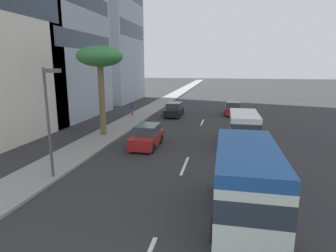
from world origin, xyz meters
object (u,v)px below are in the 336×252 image
at_px(van_third, 244,128).
at_px(palm_tree, 100,59).
at_px(pedestrian_near_lamp, 132,107).
at_px(street_lamp, 49,110).
at_px(car_fourth, 174,110).
at_px(car_fifth, 147,136).
at_px(car_second, 233,109).
at_px(minibus_lead, 246,180).

xyz_separation_m(van_third, palm_tree, (0.99, 11.58, 5.02)).
distance_m(pedestrian_near_lamp, street_lamp, 18.86).
relative_size(car_fourth, car_fifth, 1.09).
relative_size(car_fourth, pedestrian_near_lamp, 2.57).
bearing_deg(palm_tree, pedestrian_near_lamp, 3.18).
height_order(van_third, palm_tree, palm_tree).
relative_size(van_third, palm_tree, 0.64).
xyz_separation_m(car_fifth, pedestrian_near_lamp, (11.65, 5.05, 0.34)).
height_order(car_second, street_lamp, street_lamp).
relative_size(car_second, car_fifth, 1.03).
bearing_deg(van_third, pedestrian_near_lamp, 49.62).
xyz_separation_m(car_second, van_third, (-14.00, -0.41, 0.68)).
height_order(car_fifth, pedestrian_near_lamp, pedestrian_near_lamp).
bearing_deg(palm_tree, car_second, -40.65).
relative_size(car_fifth, palm_tree, 0.55).
distance_m(car_second, pedestrian_near_lamp, 12.26).
relative_size(pedestrian_near_lamp, street_lamp, 0.30).
height_order(car_second, palm_tree, palm_tree).
xyz_separation_m(palm_tree, street_lamp, (-9.29, -1.37, -2.72)).
relative_size(car_second, street_lamp, 0.73).
relative_size(minibus_lead, van_third, 1.27).
xyz_separation_m(pedestrian_near_lamp, street_lamp, (-18.58, -1.88, 2.65)).
distance_m(car_second, car_fourth, 7.26).
bearing_deg(street_lamp, car_fourth, -8.19).
bearing_deg(car_fifth, palm_tree, -117.52).
distance_m(van_third, pedestrian_near_lamp, 15.88).
relative_size(minibus_lead, car_fifth, 1.48).
xyz_separation_m(van_third, pedestrian_near_lamp, (10.29, 12.09, -0.35)).
bearing_deg(minibus_lead, car_second, -0.31).
distance_m(palm_tree, street_lamp, 9.77).
bearing_deg(car_second, pedestrian_near_lamp, 107.63).
xyz_separation_m(car_fourth, street_lamp, (-20.07, 2.89, 3.00)).
distance_m(minibus_lead, car_second, 24.42).
relative_size(minibus_lead, car_fourth, 1.35).
bearing_deg(street_lamp, pedestrian_near_lamp, 5.78).
xyz_separation_m(minibus_lead, palm_tree, (11.41, 11.03, 4.86)).
bearing_deg(street_lamp, minibus_lead, -102.37).
relative_size(van_third, pedestrian_near_lamp, 2.74).
height_order(car_second, car_fourth, car_second).
bearing_deg(minibus_lead, van_third, -3.00).
bearing_deg(car_fifth, car_fourth, -178.80).
height_order(car_fourth, pedestrian_near_lamp, pedestrian_near_lamp).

